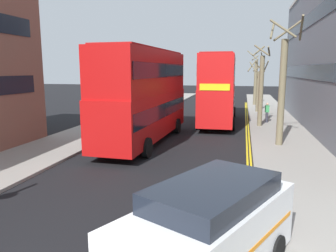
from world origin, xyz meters
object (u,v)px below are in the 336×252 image
(double_decker_bus_away, at_px, (145,93))
(pedestrian_far, at_px, (267,112))
(double_decker_bus_oncoming, at_px, (219,87))
(taxi_minivan, at_px, (207,233))

(double_decker_bus_away, height_order, pedestrian_far, double_decker_bus_away)
(double_decker_bus_oncoming, bearing_deg, pedestrian_far, 6.40)
(double_decker_bus_away, height_order, double_decker_bus_oncoming, same)
(pedestrian_far, bearing_deg, double_decker_bus_away, -131.36)
(double_decker_bus_away, xyz_separation_m, double_decker_bus_oncoming, (3.83, 8.39, 0.00))
(double_decker_bus_oncoming, bearing_deg, taxi_minivan, -86.31)
(double_decker_bus_oncoming, xyz_separation_m, taxi_minivan, (1.35, -20.85, -1.96))
(double_decker_bus_away, relative_size, double_decker_bus_oncoming, 1.00)
(double_decker_bus_oncoming, bearing_deg, double_decker_bus_away, -114.55)
(double_decker_bus_away, height_order, taxi_minivan, double_decker_bus_away)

